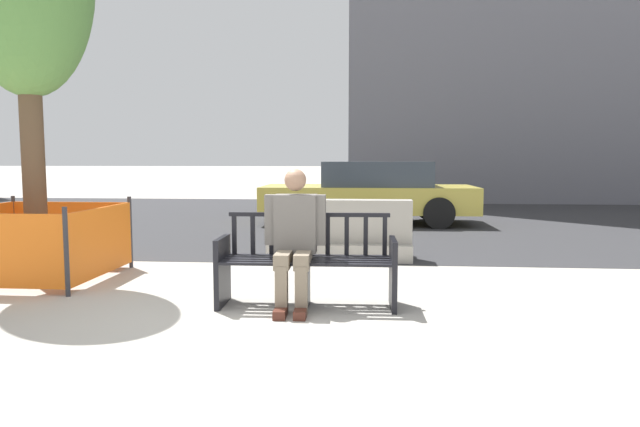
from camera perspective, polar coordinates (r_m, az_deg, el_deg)
ground_plane at (r=5.18m, az=-9.78°, el=-10.38°), size 200.00×200.00×0.00m
street_asphalt at (r=13.65m, az=-0.58°, el=-0.41°), size 120.00×12.00×0.01m
street_bench at (r=5.49m, az=-1.30°, el=-5.15°), size 1.70×0.56×0.88m
seated_person at (r=5.40m, az=-2.55°, el=-2.18°), size 0.58×0.73×1.31m
jersey_barrier_centre at (r=8.04m, az=2.02°, el=-2.15°), size 2.00×0.69×0.84m
construction_fence at (r=7.44m, az=-26.44°, el=-2.40°), size 1.63×1.63×0.93m
car_taxi_near at (r=12.44m, az=5.07°, el=2.12°), size 4.58×1.96×1.35m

